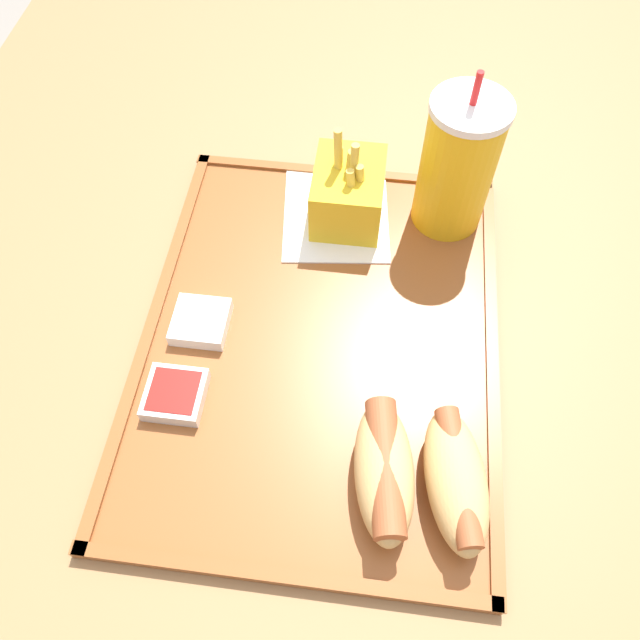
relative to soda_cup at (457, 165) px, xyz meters
name	(u,v)px	position (x,y,z in m)	size (l,w,h in m)	color
ground_plane	(321,502)	(0.14, -0.13, -0.79)	(8.00, 8.00, 0.00)	gray
dining_table	(322,436)	(0.14, -0.13, -0.44)	(1.36, 1.05, 0.70)	olive
food_tray	(320,338)	(0.18, -0.12, -0.08)	(0.48, 0.36, 0.01)	brown
paper_napkin	(339,215)	(0.02, -0.12, -0.08)	(0.15, 0.14, 0.00)	white
soda_cup	(457,165)	(0.00, 0.00, 0.00)	(0.08, 0.08, 0.19)	gold
hot_dog_far	(456,479)	(0.32, 0.01, -0.05)	(0.14, 0.07, 0.05)	tan
hot_dog_near	(384,470)	(0.32, -0.05, -0.05)	(0.13, 0.07, 0.05)	tan
fries_carton	(348,192)	(0.01, -0.11, -0.04)	(0.10, 0.08, 0.12)	gold
sauce_cup_mayo	(201,321)	(0.18, -0.25, -0.07)	(0.06, 0.06, 0.02)	silver
sauce_cup_ketchup	(175,394)	(0.27, -0.25, -0.07)	(0.06, 0.06, 0.02)	silver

